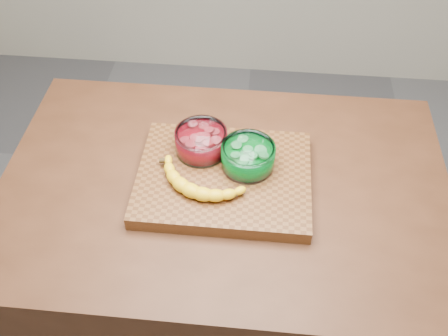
{
  "coord_description": "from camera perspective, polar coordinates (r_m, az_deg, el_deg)",
  "views": [
    {
      "loc": [
        0.08,
        -0.87,
        1.9
      ],
      "look_at": [
        0.0,
        0.0,
        0.96
      ],
      "focal_mm": 40.0,
      "sensor_mm": 36.0,
      "label": 1
    }
  ],
  "objects": [
    {
      "name": "banana",
      "position": [
        1.26,
        -2.47,
        -1.16
      ],
      "size": [
        0.26,
        0.17,
        0.04
      ],
      "primitive_type": null,
      "color": "yellow",
      "rests_on": "cutting_board"
    },
    {
      "name": "ground",
      "position": [
        2.09,
        0.0,
        -18.14
      ],
      "size": [
        3.5,
        3.5,
        0.0
      ],
      "primitive_type": "plane",
      "color": "#5E5E63",
      "rests_on": "ground"
    },
    {
      "name": "counter",
      "position": [
        1.69,
        0.0,
        -11.8
      ],
      "size": [
        1.2,
        0.8,
        0.9
      ],
      "primitive_type": "cube",
      "color": "#492716",
      "rests_on": "ground"
    },
    {
      "name": "cutting_board",
      "position": [
        1.31,
        0.0,
        -1.19
      ],
      "size": [
        0.45,
        0.35,
        0.04
      ],
      "primitive_type": "cube",
      "color": "brown",
      "rests_on": "counter"
    },
    {
      "name": "bowl_green",
      "position": [
        1.29,
        2.76,
        1.33
      ],
      "size": [
        0.14,
        0.14,
        0.07
      ],
      "color": "white",
      "rests_on": "cutting_board"
    },
    {
      "name": "bowl_red",
      "position": [
        1.33,
        -2.61,
        3.05
      ],
      "size": [
        0.14,
        0.14,
        0.07
      ],
      "color": "white",
      "rests_on": "cutting_board"
    }
  ]
}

